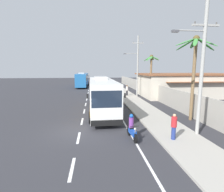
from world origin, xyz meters
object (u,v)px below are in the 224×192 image
at_px(coach_bus_foreground, 102,94).
at_px(utility_pole_nearest, 201,67).
at_px(coach_bus_far_lane, 82,79).
at_px(utility_pole_mid, 137,65).
at_px(motorcycle_trailing, 132,129).
at_px(pedestrian_midwalk, 174,126).
at_px(roadside_building, 184,85).
at_px(motorcycle_beside_bus, 111,93).
at_px(palm_second, 194,60).
at_px(palm_nearest, 151,68).
at_px(pedestrian_near_kerb, 127,90).

bearing_deg(coach_bus_foreground, utility_pole_nearest, -51.20).
relative_size(coach_bus_far_lane, utility_pole_mid, 1.22).
height_order(motorcycle_trailing, pedestrian_midwalk, pedestrian_midwalk).
distance_m(motorcycle_trailing, utility_pole_mid, 19.16).
distance_m(motorcycle_trailing, pedestrian_midwalk, 2.72).
height_order(motorcycle_trailing, roadside_building, roadside_building).
bearing_deg(coach_bus_foreground, motorcycle_beside_bus, 78.23).
height_order(coach_bus_far_lane, palm_second, palm_second).
distance_m(pedestrian_midwalk, palm_nearest, 17.05).
bearing_deg(palm_nearest, coach_bus_foreground, -137.05).
bearing_deg(palm_nearest, motorcycle_trailing, -112.81).
bearing_deg(palm_nearest, pedestrian_near_kerb, 141.89).
distance_m(pedestrian_midwalk, utility_pole_mid, 19.29).
bearing_deg(motorcycle_trailing, utility_pole_nearest, 0.44).
bearing_deg(roadside_building, coach_bus_foreground, -147.89).
height_order(palm_second, roadside_building, palm_second).
bearing_deg(coach_bus_foreground, pedestrian_midwalk, -63.75).
relative_size(motorcycle_trailing, palm_second, 0.26).
relative_size(coach_bus_far_lane, pedestrian_near_kerb, 6.86).
relative_size(coach_bus_foreground, pedestrian_midwalk, 7.20).
bearing_deg(pedestrian_midwalk, motorcycle_beside_bus, -78.03).
bearing_deg(palm_second, motorcycle_trailing, -150.18).
relative_size(pedestrian_midwalk, utility_pole_mid, 0.17).
distance_m(utility_pole_nearest, roadside_building, 19.25).
bearing_deg(pedestrian_midwalk, roadside_building, -115.76).
xyz_separation_m(motorcycle_trailing, utility_pole_nearest, (4.65, 0.04, 4.16)).
distance_m(motorcycle_beside_bus, motorcycle_trailing, 17.22).
distance_m(motorcycle_trailing, palm_nearest, 17.24).
distance_m(palm_nearest, roadside_building, 7.36).
distance_m(coach_bus_foreground, pedestrian_midwalk, 9.64).
distance_m(pedestrian_near_kerb, palm_second, 15.33).
xyz_separation_m(motorcycle_beside_bus, palm_second, (6.05, -13.57, 4.81)).
relative_size(utility_pole_nearest, palm_second, 1.21).
bearing_deg(utility_pole_mid, motorcycle_trailing, -105.26).
height_order(coach_bus_far_lane, utility_pole_mid, utility_pole_mid).
bearing_deg(pedestrian_midwalk, pedestrian_near_kerb, -87.20).
distance_m(coach_bus_far_lane, palm_second, 33.59).
bearing_deg(palm_second, coach_bus_foreground, 152.22).
bearing_deg(pedestrian_midwalk, palm_second, -125.95).
relative_size(motorcycle_beside_bus, pedestrian_midwalk, 1.15).
xyz_separation_m(coach_bus_far_lane, motorcycle_beside_bus, (5.72, -17.70, -1.30)).
height_order(coach_bus_far_lane, motorcycle_beside_bus, coach_bus_far_lane).
height_order(pedestrian_near_kerb, pedestrian_midwalk, pedestrian_near_kerb).
xyz_separation_m(pedestrian_midwalk, palm_nearest, (3.89, 16.17, 3.75)).
bearing_deg(motorcycle_beside_bus, utility_pole_nearest, -75.81).
xyz_separation_m(coach_bus_foreground, utility_pole_mid, (6.53, 10.06, 3.38)).
xyz_separation_m(coach_bus_foreground, roadside_building, (14.73, 9.24, 0.00)).
distance_m(coach_bus_far_lane, motorcycle_beside_bus, 18.64).
bearing_deg(palm_second, utility_pole_mid, 95.88).
bearing_deg(coach_bus_foreground, utility_pole_mid, 57.01).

